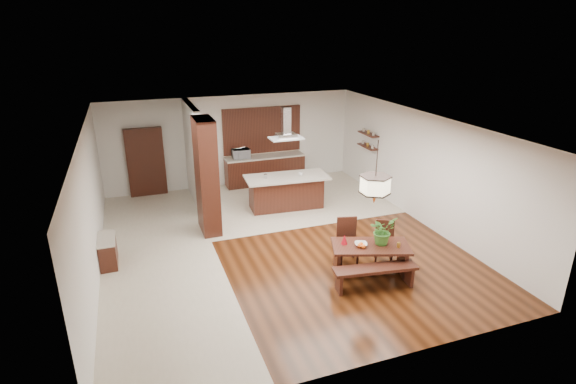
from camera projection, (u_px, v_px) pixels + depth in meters
name	position (u px, v px, depth m)	size (l,w,h in m)	color
room_shell	(276.00, 160.00, 10.22)	(9.00, 9.04, 2.92)	#341809
tile_hallway	(160.00, 260.00, 10.07)	(2.50, 9.00, 0.01)	beige
tile_kitchen	(290.00, 200.00, 13.54)	(5.50, 4.00, 0.01)	beige
soffit_band	(275.00, 124.00, 9.93)	(8.00, 9.00, 0.02)	#3E230F
partition_pier	(207.00, 177.00, 11.05)	(0.45, 1.00, 2.90)	black
partition_stub	(194.00, 155.00, 12.90)	(0.18, 2.40, 2.90)	silver
hallway_console	(108.00, 251.00, 9.80)	(0.37, 0.88, 0.63)	black
hallway_doorway	(146.00, 162.00, 13.60)	(1.10, 0.20, 2.10)	black
rear_counter	(265.00, 170.00, 14.79)	(2.60, 0.62, 0.95)	black
kitchen_window	(262.00, 130.00, 14.58)	(2.60, 0.08, 1.50)	#985D2D
shelf_lower	(368.00, 147.00, 13.97)	(0.26, 0.90, 0.04)	black
shelf_upper	(368.00, 134.00, 13.83)	(0.26, 0.90, 0.04)	black
dining_table	(370.00, 253.00, 9.37)	(1.77, 1.28, 0.66)	black
dining_bench	(375.00, 278.00, 8.92)	(1.69, 0.37, 0.48)	black
dining_chair_left	(348.00, 242.00, 9.82)	(0.44, 0.44, 1.00)	black
dining_chair_right	(384.00, 243.00, 9.84)	(0.41, 0.41, 0.93)	black
pendant_lantern	(376.00, 173.00, 8.76)	(0.64, 0.64, 1.31)	#F5EABB
foliage_plant	(382.00, 231.00, 9.28)	(0.53, 0.46, 0.59)	#366E24
fruit_bowl	(361.00, 244.00, 9.28)	(0.26, 0.26, 0.06)	beige
napkin_cone	(344.00, 239.00, 9.33)	(0.13, 0.13, 0.21)	#A80C18
gold_ornament	(399.00, 245.00, 9.21)	(0.07, 0.07, 0.10)	gold
kitchen_island	(286.00, 192.00, 12.80)	(2.40, 1.18, 0.96)	black
range_hood	(286.00, 123.00, 12.11)	(0.90, 0.55, 0.87)	silver
island_cup	(301.00, 174.00, 12.65)	(0.12, 0.12, 0.09)	silver
microwave	(241.00, 154.00, 14.30)	(0.55, 0.37, 0.30)	silver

